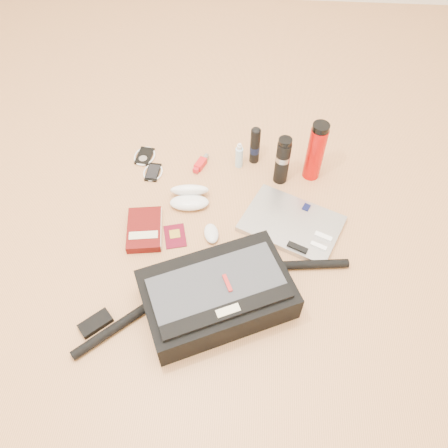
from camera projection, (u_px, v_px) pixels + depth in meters
The scene contains 14 objects.
ground at pixel (221, 251), 1.66m from camera, with size 4.00×4.00×0.00m, color tan.
messenger_bag at pixel (216, 294), 1.48m from camera, with size 0.93×0.48×0.14m.
laptop at pixel (292, 224), 1.72m from camera, with size 0.44×0.39×0.04m.
book at pixel (145, 230), 1.70m from camera, with size 0.16×0.22×0.04m.
passport at pixel (175, 236), 1.70m from camera, with size 0.11×0.13×0.01m.
mouse at pixel (211, 233), 1.69m from camera, with size 0.08×0.11×0.03m.
sunglasses_case at pixel (189, 196), 1.78m from camera, with size 0.17×0.15×0.09m.
ipod at pixel (145, 156), 1.96m from camera, with size 0.10×0.11×0.01m.
phone at pixel (153, 172), 1.90m from camera, with size 0.09×0.11×0.01m.
inhaler at pixel (201, 163), 1.92m from camera, with size 0.06×0.11×0.03m.
spray_bottle at pixel (239, 156), 1.89m from camera, with size 0.04×0.04×0.13m.
aerosol_can at pixel (255, 145), 1.88m from camera, with size 0.05×0.05×0.18m.
thermos_black at pixel (283, 160), 1.79m from camera, with size 0.08×0.08×0.23m.
thermos_red at pixel (316, 152), 1.79m from camera, with size 0.09×0.09×0.28m.
Camera 1 is at (0.08, -0.91, 1.38)m, focal length 35.00 mm.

